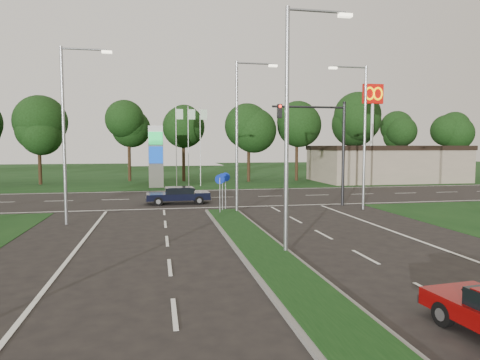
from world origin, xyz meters
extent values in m
plane|color=black|center=(0.00, 0.00, 0.00)|extent=(160.00, 160.00, 0.00)
cube|color=black|center=(0.00, 55.00, 0.00)|extent=(160.00, 50.00, 0.02)
cube|color=black|center=(0.00, 24.00, 0.00)|extent=(160.00, 12.00, 0.02)
cube|color=slate|center=(0.00, 4.00, 0.06)|extent=(2.00, 26.00, 0.12)
cube|color=gray|center=(22.00, 36.00, 2.00)|extent=(16.00, 9.00, 4.00)
cylinder|color=gray|center=(0.80, 6.00, 4.50)|extent=(0.16, 0.16, 9.00)
cylinder|color=gray|center=(1.90, 6.00, 8.90)|extent=(2.20, 0.10, 0.10)
cube|color=#FFF2CC|center=(3.00, 6.00, 8.80)|extent=(0.50, 0.22, 0.12)
cylinder|color=gray|center=(0.80, 16.00, 4.50)|extent=(0.16, 0.16, 9.00)
cylinder|color=gray|center=(1.90, 16.00, 8.90)|extent=(2.20, 0.10, 0.10)
cube|color=#FFF2CC|center=(3.00, 16.00, 8.80)|extent=(0.50, 0.22, 0.12)
cylinder|color=gray|center=(-8.50, 14.00, 4.50)|extent=(0.16, 0.16, 9.00)
cylinder|color=gray|center=(-7.40, 14.00, 8.90)|extent=(2.20, 0.10, 0.10)
cube|color=#FFF2CC|center=(-6.30, 14.00, 8.80)|extent=(0.50, 0.22, 0.12)
cylinder|color=gray|center=(9.00, 16.00, 4.50)|extent=(0.16, 0.16, 9.00)
cylinder|color=gray|center=(7.90, 16.00, 8.90)|extent=(2.20, 0.10, 0.10)
cube|color=#FFF2CC|center=(6.80, 16.00, 8.80)|extent=(0.50, 0.22, 0.12)
cylinder|color=black|center=(8.50, 18.00, 3.50)|extent=(0.20, 0.20, 7.00)
cylinder|color=black|center=(6.00, 18.00, 6.60)|extent=(5.00, 0.14, 0.14)
cube|color=black|center=(4.00, 18.00, 6.30)|extent=(0.28, 0.28, 0.90)
sphere|color=#FF190C|center=(4.00, 17.82, 6.60)|extent=(0.20, 0.20, 0.20)
cylinder|color=gray|center=(-0.30, 15.50, 1.10)|extent=(0.06, 0.06, 2.20)
cylinder|color=#0C26A5|center=(-0.30, 15.50, 2.10)|extent=(0.56, 0.04, 0.56)
cylinder|color=gray|center=(0.00, 16.50, 1.10)|extent=(0.06, 0.06, 2.20)
cylinder|color=#0C26A5|center=(0.00, 16.50, 2.10)|extent=(0.56, 0.04, 0.56)
cylinder|color=gray|center=(0.30, 17.20, 1.10)|extent=(0.06, 0.06, 2.20)
cylinder|color=#0C26A5|center=(0.30, 17.20, 2.10)|extent=(0.56, 0.04, 0.56)
cube|color=silver|center=(-4.00, 33.00, 3.00)|extent=(1.40, 0.30, 6.00)
cube|color=#0CA53F|center=(-4.00, 32.82, 4.80)|extent=(1.30, 0.08, 1.20)
cube|color=#0C3FBF|center=(-4.00, 32.82, 3.20)|extent=(1.30, 0.08, 1.60)
cylinder|color=silver|center=(-2.00, 34.00, 4.00)|extent=(0.08, 0.08, 8.00)
cube|color=#B2D8B2|center=(-1.65, 34.00, 7.20)|extent=(0.70, 0.02, 1.00)
cylinder|color=silver|center=(-0.80, 34.00, 4.00)|extent=(0.08, 0.08, 8.00)
cube|color=#B2D8B2|center=(-0.45, 34.00, 7.20)|extent=(0.70, 0.02, 1.00)
cylinder|color=silver|center=(0.40, 34.00, 4.00)|extent=(0.08, 0.08, 8.00)
cube|color=#B2D8B2|center=(0.75, 34.00, 7.20)|extent=(0.70, 0.02, 1.00)
cylinder|color=silver|center=(18.00, 32.00, 5.00)|extent=(0.30, 0.30, 10.00)
cube|color=#BF0C07|center=(18.00, 32.00, 9.40)|extent=(2.20, 0.35, 2.00)
torus|color=#FFC600|center=(17.55, 31.78, 9.40)|extent=(1.06, 0.16, 1.06)
torus|color=#FFC600|center=(18.45, 31.78, 9.40)|extent=(1.06, 0.16, 1.06)
cylinder|color=black|center=(0.00, 40.00, 2.20)|extent=(0.36, 0.36, 4.40)
sphere|color=black|center=(0.00, 40.00, 6.50)|extent=(6.00, 6.00, 6.00)
sphere|color=black|center=(0.30, 39.80, 7.50)|extent=(4.80, 4.80, 4.80)
cylinder|color=black|center=(2.36, -0.84, 0.28)|extent=(0.23, 0.57, 0.55)
cube|color=black|center=(-2.48, 20.84, 0.54)|extent=(4.36, 1.87, 0.44)
cube|color=black|center=(-2.39, 20.84, 0.96)|extent=(1.94, 1.55, 0.41)
cube|color=black|center=(-2.39, 20.84, 1.17)|extent=(1.59, 1.45, 0.04)
cylinder|color=black|center=(-3.84, 20.00, 0.30)|extent=(0.61, 0.21, 0.61)
cylinder|color=black|center=(-3.88, 21.61, 0.30)|extent=(0.61, 0.21, 0.61)
cylinder|color=black|center=(-1.08, 20.07, 0.30)|extent=(0.61, 0.21, 0.61)
cylinder|color=black|center=(-1.12, 21.68, 0.30)|extent=(0.61, 0.21, 0.61)
camera|label=1|loc=(-3.84, -9.07, 4.01)|focal=32.00mm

